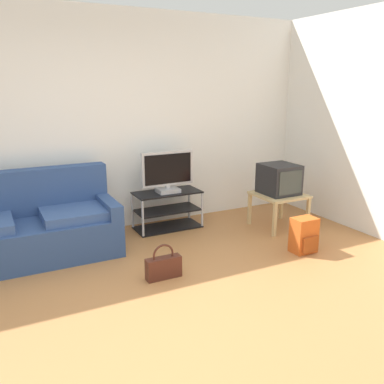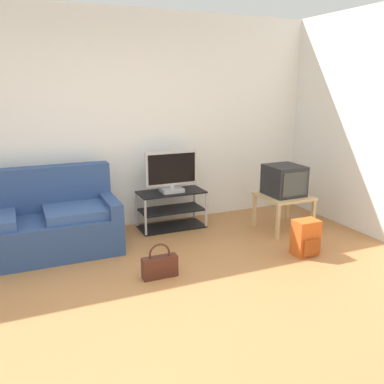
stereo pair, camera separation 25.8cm
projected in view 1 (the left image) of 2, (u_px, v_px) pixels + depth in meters
ground_plane at (172, 327)px, 3.19m from camera, size 9.00×9.80×0.02m
wall_back at (87, 124)px, 4.96m from camera, size 9.00×0.10×2.70m
wall_right at (375, 124)px, 4.91m from camera, size 0.10×3.60×2.70m
couch at (28, 228)px, 4.38m from camera, size 1.84×0.82×0.92m
tv_stand at (167, 210)px, 5.32m from camera, size 0.85×0.41×0.48m
flat_tv at (168, 172)px, 5.17m from camera, size 0.68×0.22×0.52m
side_table at (279, 198)px, 5.30m from camera, size 0.59×0.59×0.45m
crt_tv at (279, 179)px, 5.25m from camera, size 0.42×0.45×0.38m
backpack at (304, 235)px, 4.56m from camera, size 0.27×0.26×0.39m
handbag at (164, 266)px, 3.96m from camera, size 0.35×0.11×0.35m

